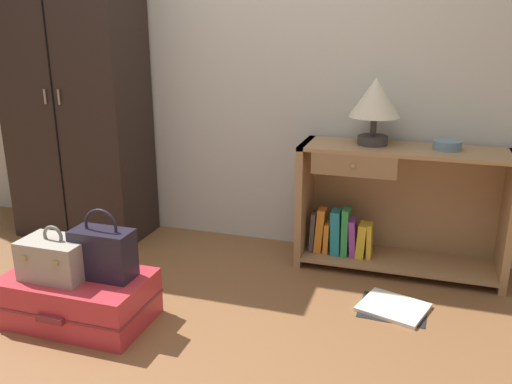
% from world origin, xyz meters
% --- Properties ---
extents(ground_plane, '(9.00, 9.00, 0.00)m').
position_xyz_m(ground_plane, '(0.00, 0.00, 0.00)').
color(ground_plane, brown).
extents(back_wall, '(6.40, 0.10, 2.60)m').
position_xyz_m(back_wall, '(0.00, 1.50, 1.30)').
color(back_wall, beige).
rests_on(back_wall, ground_plane).
extents(wardrobe, '(0.86, 0.47, 1.92)m').
position_xyz_m(wardrobe, '(-1.14, 1.20, 0.96)').
color(wardrobe, black).
rests_on(wardrobe, ground_plane).
extents(bookshelf, '(1.16, 0.37, 0.73)m').
position_xyz_m(bookshelf, '(0.89, 1.26, 0.36)').
color(bookshelf, '#A37A51').
rests_on(bookshelf, ground_plane).
extents(table_lamp, '(0.28, 0.28, 0.37)m').
position_xyz_m(table_lamp, '(0.75, 1.27, 0.98)').
color(table_lamp, '#3D3838').
rests_on(table_lamp, bookshelf).
extents(bowl, '(0.15, 0.15, 0.05)m').
position_xyz_m(bowl, '(1.15, 1.27, 0.76)').
color(bowl, slate).
rests_on(bowl, bookshelf).
extents(suitcase_large, '(0.70, 0.43, 0.24)m').
position_xyz_m(suitcase_large, '(-0.49, 0.18, 0.12)').
color(suitcase_large, '#D1333D').
rests_on(suitcase_large, ground_plane).
extents(train_case, '(0.31, 0.21, 0.26)m').
position_xyz_m(train_case, '(-0.57, 0.15, 0.33)').
color(train_case, '#A89E8E').
rests_on(train_case, suitcase_large).
extents(handbag, '(0.29, 0.14, 0.34)m').
position_xyz_m(handbag, '(-0.35, 0.22, 0.36)').
color(handbag, '#231E2D').
rests_on(handbag, suitcase_large).
extents(open_book_on_floor, '(0.38, 0.35, 0.02)m').
position_xyz_m(open_book_on_floor, '(0.96, 0.75, 0.01)').
color(open_book_on_floor, white).
rests_on(open_book_on_floor, ground_plane).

